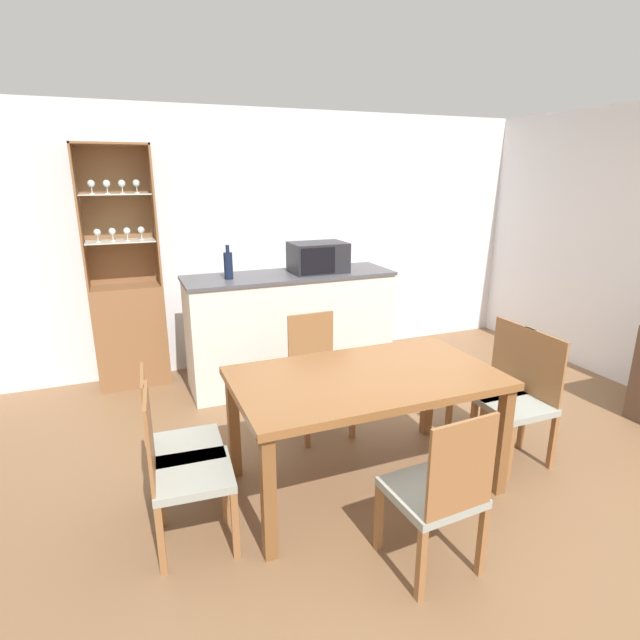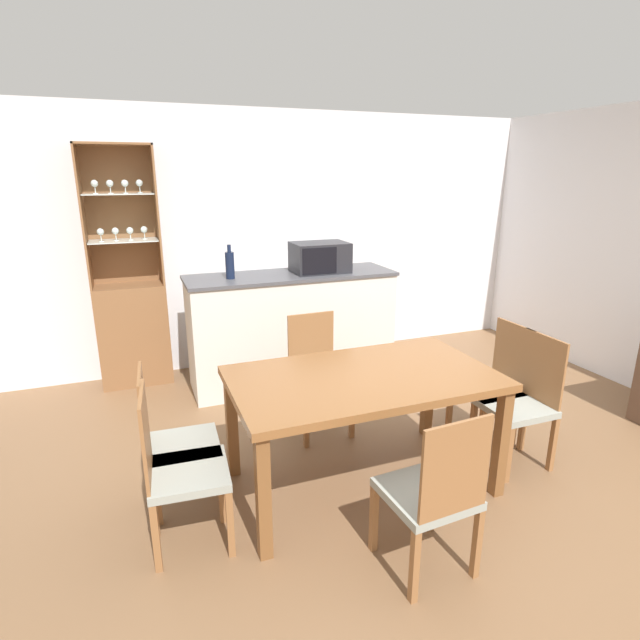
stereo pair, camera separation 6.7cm
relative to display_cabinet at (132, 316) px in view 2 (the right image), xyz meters
name	(u,v)px [view 2 (the right image)]	position (x,y,z in m)	size (l,w,h in m)	color
ground_plane	(434,481)	(1.77, -2.44, -0.66)	(18.00, 18.00, 0.00)	brown
wall_back	(303,239)	(1.77, 0.19, 0.62)	(6.80, 0.06, 2.55)	silver
kitchen_counter	(292,328)	(1.41, -0.52, -0.13)	(1.92, 0.60, 1.06)	silver
display_cabinet	(132,316)	(0.00, 0.00, 0.00)	(0.63, 0.34, 2.19)	brown
dining_table	(363,388)	(1.30, -2.28, 0.02)	(1.62, 0.93, 0.76)	brown
dining_chair_head_near	(433,494)	(1.31, -3.07, -0.21)	(0.43, 0.43, 0.91)	#999E93
dining_chair_side_left_near	(179,470)	(0.17, -2.42, -0.21)	(0.44, 0.44, 0.91)	#999E93
dining_chair_side_right_near	(521,402)	(2.43, -2.42, -0.21)	(0.41, 0.41, 0.91)	#999E93
dining_chair_side_left_far	(174,444)	(0.17, -2.14, -0.21)	(0.43, 0.43, 0.91)	#999E93
dining_chair_side_right_far	(494,387)	(2.43, -2.14, -0.21)	(0.42, 0.42, 0.91)	#999E93
dining_chair_head_far	(318,376)	(1.30, -1.49, -0.21)	(0.42, 0.42, 0.91)	#999E93
microwave	(320,257)	(1.68, -0.54, 0.53)	(0.51, 0.37, 0.27)	#232328
wine_bottle	(230,265)	(0.84, -0.54, 0.52)	(0.08, 0.08, 0.30)	#141E38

